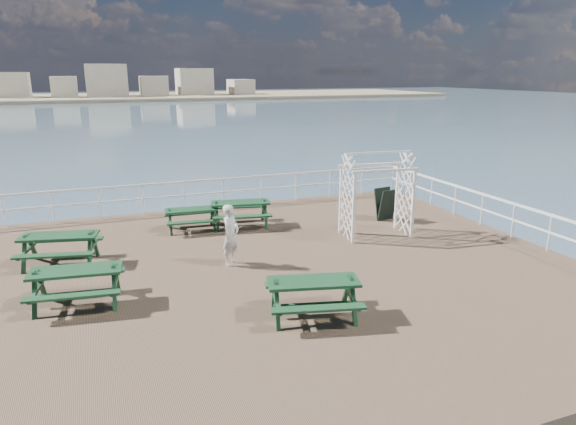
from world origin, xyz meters
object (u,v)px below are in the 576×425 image
at_px(picnic_table_a, 60,243).
at_px(picnic_table_d, 76,279).
at_px(picnic_table_e, 313,290).
at_px(picnic_table_b, 241,208).
at_px(trellis_arbor, 376,199).
at_px(person, 231,235).
at_px(picnic_table_c, 191,215).

distance_m(picnic_table_a, picnic_table_d, 2.78).
bearing_deg(picnic_table_e, picnic_table_a, 148.21).
xyz_separation_m(picnic_table_a, picnic_table_b, (5.42, 1.76, -0.01)).
distance_m(picnic_table_d, picnic_table_e, 5.15).
height_order(picnic_table_a, trellis_arbor, trellis_arbor).
xyz_separation_m(picnic_table_d, person, (3.76, 1.16, 0.22)).
height_order(picnic_table_e, trellis_arbor, trellis_arbor).
bearing_deg(picnic_table_b, picnic_table_e, -83.03).
distance_m(picnic_table_c, picnic_table_e, 7.07).
relative_size(picnic_table_c, picnic_table_e, 0.80).
distance_m(picnic_table_c, trellis_arbor, 5.89).
bearing_deg(trellis_arbor, picnic_table_b, 150.69).
distance_m(picnic_table_d, person, 3.94).
relative_size(picnic_table_d, trellis_arbor, 0.80).
xyz_separation_m(picnic_table_a, picnic_table_c, (3.81, 1.86, -0.09)).
xyz_separation_m(picnic_table_b, picnic_table_c, (-1.61, 0.10, -0.08)).
relative_size(picnic_table_b, picnic_table_c, 1.23).
distance_m(picnic_table_d, trellis_arbor, 8.84).
relative_size(picnic_table_c, trellis_arbor, 0.66).
distance_m(trellis_arbor, person, 4.92).
bearing_deg(person, picnic_table_b, 26.15).
bearing_deg(picnic_table_b, picnic_table_d, -127.54).
xyz_separation_m(picnic_table_a, person, (4.21, -1.59, 0.21)).
relative_size(picnic_table_b, picnic_table_e, 0.98).
xyz_separation_m(picnic_table_c, picnic_table_e, (1.21, -6.97, 0.08)).
bearing_deg(person, picnic_table_a, 115.40).
bearing_deg(picnic_table_d, trellis_arbor, 20.71).
relative_size(picnic_table_e, person, 1.34).
relative_size(picnic_table_a, picnic_table_d, 1.06).
height_order(picnic_table_b, picnic_table_e, picnic_table_b).
xyz_separation_m(picnic_table_a, picnic_table_d, (0.44, -2.75, -0.01)).
bearing_deg(picnic_table_b, picnic_table_a, -151.73).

